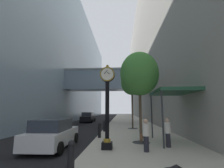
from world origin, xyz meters
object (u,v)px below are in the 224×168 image
street_tree_mid_near (132,83)px  pedestrian_by_clock (168,132)px  bollard_fourth (104,125)px  car_white_mid (53,134)px  pedestrian_walking (146,134)px  car_black_near (88,117)px  street_clock (107,101)px  bollard_nearest (71,156)px  bollard_fifth (107,123)px  street_tree_near (139,74)px  bollard_third (100,130)px

street_tree_mid_near → pedestrian_by_clock: (1.35, -8.75, -4.28)m
bollard_fourth → car_white_mid: bearing=-111.0°
pedestrian_walking → car_black_near: size_ratio=0.35×
pedestrian_by_clock → car_white_mid: pedestrian_by_clock is taller
street_clock → bollard_fourth: street_clock is taller
bollard_nearest → car_black_near: 23.32m
street_clock → pedestrian_by_clock: bearing=10.2°
bollard_nearest → bollard_fifth: size_ratio=1.00×
street_clock → car_black_near: 20.26m
pedestrian_by_clock → pedestrian_walking: bearing=-142.5°
bollard_fourth → street_tree_mid_near: bearing=42.5°
bollard_fourth → bollard_fifth: size_ratio=1.00×
bollard_nearest → street_tree_near: (2.86, 5.17, 3.86)m
bollard_third → car_black_near: (-4.26, 16.17, 0.14)m
street_clock → bollard_fourth: size_ratio=4.31×
bollard_fifth → car_white_mid: 9.80m
pedestrian_walking → car_black_near: 21.19m
bollard_nearest → pedestrian_walking: pedestrian_walking is taller
bollard_third → street_tree_near: street_tree_near is taller
bollard_third → street_clock: bearing=-75.6°
bollard_third → pedestrian_walking: bearing=-53.3°
bollard_third → bollard_fourth: same height
bollard_fifth → street_tree_mid_near: (2.86, -0.76, 4.55)m
pedestrian_walking → car_white_mid: 5.30m
bollard_third → street_tree_near: size_ratio=0.18×
pedestrian_walking → car_black_near: car_black_near is taller
street_clock → street_tree_mid_near: street_tree_mid_near is taller
bollard_fifth → bollard_third: bearing=-90.0°
car_black_near → bollard_fifth: bearing=-65.7°
bollard_nearest → bollard_third: size_ratio=1.00×
bollard_fifth → car_black_near: car_black_near is taller
bollard_nearest → street_tree_near: size_ratio=0.18×
street_tree_near → pedestrian_by_clock: size_ratio=3.76×
street_clock → car_white_mid: street_clock is taller
car_black_near → bollard_nearest: bearing=-79.5°
street_clock → street_tree_near: 3.28m
bollard_fifth → street_tree_mid_near: size_ratio=0.16×
street_clock → bollard_nearest: size_ratio=4.31×
street_clock → car_white_mid: (-3.21, 0.60, -1.85)m
street_tree_mid_near → pedestrian_by_clock: 9.83m
bollard_fourth → pedestrian_walking: size_ratio=0.67×
pedestrian_by_clock → street_clock: bearing=-169.8°
pedestrian_by_clock → bollard_third: bearing=146.8°
bollard_fourth → pedestrian_by_clock: bearing=-55.6°
bollard_nearest → bollard_fourth: (0.00, 10.14, 0.00)m
bollard_fifth → bollard_nearest: bearing=-90.0°
bollard_nearest → bollard_fifth: 13.52m
bollard_fifth → car_black_near: 10.33m
street_tree_near → street_tree_mid_near: size_ratio=0.90×
street_clock → car_white_mid: size_ratio=1.06×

